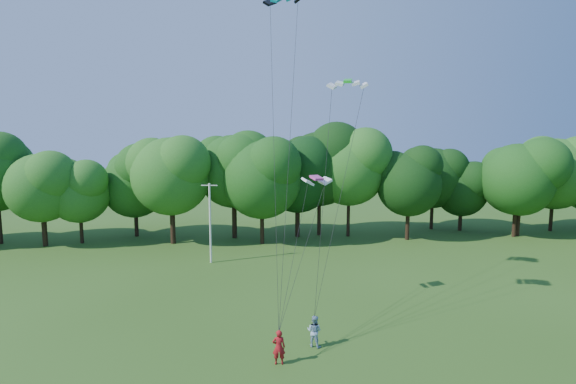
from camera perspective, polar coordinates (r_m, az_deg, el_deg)
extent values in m
cylinder|color=silver|center=(41.48, -9.85, -3.95)|extent=(0.18, 0.18, 7.34)
cube|color=silver|center=(40.94, -9.96, 0.84)|extent=(1.46, 0.28, 0.08)
imported|color=#A2141A|center=(24.41, -1.17, -19.10)|extent=(0.70, 0.49, 1.84)
imported|color=#8FACC6|center=(26.22, 3.35, -17.21)|extent=(1.10, 1.03, 1.79)
cube|color=green|center=(28.34, 7.60, 13.81)|extent=(2.62, 1.74, 0.39)
cube|color=#CF3994|center=(30.37, 3.64, 1.82)|extent=(2.15, 1.49, 0.30)
cylinder|color=black|center=(51.37, 1.21, -3.31)|extent=(0.42, 0.42, 4.36)
ellipsoid|color=black|center=(50.60, 1.23, 3.10)|extent=(8.72, 8.72, 9.51)
cylinder|color=#392916|center=(58.33, 27.20, -3.09)|extent=(0.42, 0.42, 3.85)
ellipsoid|color=#1E4F18|center=(57.68, 27.50, 1.87)|extent=(7.69, 7.69, 8.39)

